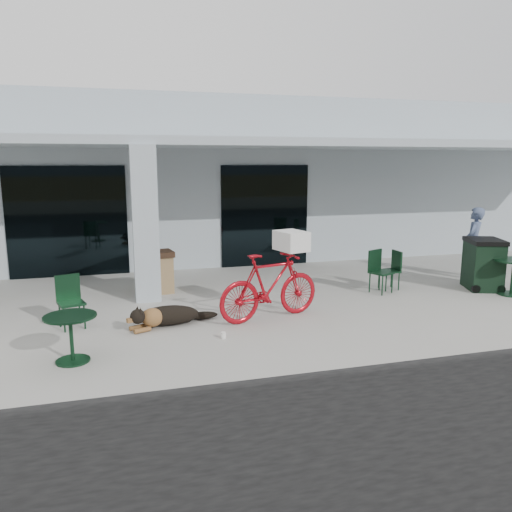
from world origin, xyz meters
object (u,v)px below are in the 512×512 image
object	(u,v)px
bicycle	(270,286)
dog	(168,314)
person	(473,243)
trash_receptacle	(160,272)
cafe_chair_near	(71,302)
cafe_table_far	(512,277)
wheeled_bin	(483,264)
cafe_chair_far_a	(381,272)
cafe_table_near	(71,339)
cafe_chair_far_b	(389,270)

from	to	relation	value
bicycle	dog	world-z (taller)	bicycle
bicycle	person	distance (m)	5.97
person	trash_receptacle	xyz separation A→B (m)	(-7.43, 0.61, -0.40)
cafe_chair_near	cafe_table_far	bearing A→B (deg)	-18.83
cafe_table_far	cafe_chair_near	bearing A→B (deg)	178.53
wheeled_bin	cafe_chair_far_a	bearing A→B (deg)	-168.05
cafe_table_near	trash_receptacle	size ratio (longest dim) A/B	0.80
cafe_table_near	cafe_chair_near	bearing A→B (deg)	94.36
bicycle	cafe_table_far	size ratio (longest dim) A/B	2.48
cafe_chair_near	person	bearing A→B (deg)	-8.82
wheeled_bin	bicycle	bearing A→B (deg)	-151.98
cafe_table_near	cafe_table_far	bearing A→B (deg)	8.61
bicycle	wheeled_bin	xyz separation A→B (m)	(5.19, 0.80, -0.04)
cafe_chair_far_b	wheeled_bin	size ratio (longest dim) A/B	0.76
cafe_chair_far_a	cafe_chair_far_b	distance (m)	0.39
wheeled_bin	person	bearing A→B (deg)	82.07
bicycle	person	bearing A→B (deg)	-87.49
cafe_table_near	person	xyz separation A→B (m)	(8.97, 2.91, 0.52)
dog	person	size ratio (longest dim) A/B	0.70
bicycle	dog	xyz separation A→B (m)	(-1.80, 0.11, -0.41)
bicycle	cafe_table_near	world-z (taller)	bicycle
dog	person	world-z (taller)	person
cafe_table_far	person	distance (m)	1.68
bicycle	dog	distance (m)	1.85
cafe_chair_far_a	cafe_chair_far_b	size ratio (longest dim) A/B	1.07
cafe_table_far	wheeled_bin	world-z (taller)	wheeled_bin
dog	person	xyz separation A→B (m)	(7.49, 1.67, 0.66)
dog	cafe_chair_near	size ratio (longest dim) A/B	1.34
person	dog	bearing A→B (deg)	-24.87
bicycle	cafe_chair_far_a	distance (m)	3.06
cafe_chair_near	trash_receptacle	world-z (taller)	trash_receptacle
dog	cafe_chair_far_b	world-z (taller)	cafe_chair_far_b
dog	cafe_chair_far_a	world-z (taller)	cafe_chair_far_a
dog	bicycle	bearing A→B (deg)	-24.88
person	cafe_table_far	bearing A→B (deg)	43.52
cafe_chair_near	cafe_chair_far_b	xyz separation A→B (m)	(6.56, 0.90, -0.02)
dog	wheeled_bin	xyz separation A→B (m)	(6.99, 0.69, 0.36)
bicycle	cafe_chair_far_b	size ratio (longest dim) A/B	2.35
cafe_chair_near	cafe_table_near	bearing A→B (deg)	-103.01
dog	cafe_chair_near	world-z (taller)	cafe_chair_near
cafe_table_near	person	size ratio (longest dim) A/B	0.42
cafe_table_near	wheeled_bin	xyz separation A→B (m)	(8.46, 1.92, 0.22)
cafe_chair_near	cafe_chair_far_a	bearing A→B (deg)	-11.16
cafe_chair_near	cafe_chair_far_a	world-z (taller)	cafe_chair_far_a
dog	wheeled_bin	world-z (taller)	wheeled_bin
dog	cafe_table_far	bearing A→B (deg)	-20.66
cafe_chair_far_b	trash_receptacle	xyz separation A→B (m)	(-4.91, 1.08, 0.03)
cafe_chair_far_b	wheeled_bin	world-z (taller)	wheeled_bin
bicycle	cafe_chair_far_b	bearing A→B (deg)	-82.24
cafe_chair_far_b	person	distance (m)	2.60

